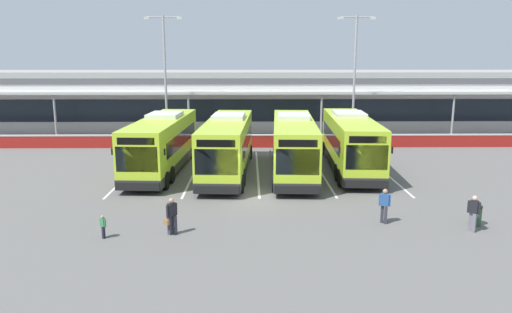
% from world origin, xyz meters
% --- Properties ---
extents(ground_plane, '(200.00, 200.00, 0.00)m').
position_xyz_m(ground_plane, '(0.00, 0.00, 0.00)').
color(ground_plane, '#605E5B').
extents(terminal_building, '(70.00, 13.00, 6.00)m').
position_xyz_m(terminal_building, '(-0.00, 26.91, 3.01)').
color(terminal_building, silver).
rests_on(terminal_building, ground).
extents(red_barrier_wall, '(60.00, 0.40, 1.10)m').
position_xyz_m(red_barrier_wall, '(0.00, 14.50, 0.56)').
color(red_barrier_wall, maroon).
rests_on(red_barrier_wall, ground).
extents(coach_bus_leftmost, '(3.44, 12.27, 3.78)m').
position_xyz_m(coach_bus_leftmost, '(-6.32, 6.15, 1.79)').
color(coach_bus_leftmost, '#B7DB2D').
rests_on(coach_bus_leftmost, ground).
extents(coach_bus_left_centre, '(3.44, 12.27, 3.78)m').
position_xyz_m(coach_bus_left_centre, '(-1.96, 5.43, 1.79)').
color(coach_bus_left_centre, '#B7DB2D').
rests_on(coach_bus_left_centre, ground).
extents(coach_bus_centre, '(3.44, 12.27, 3.78)m').
position_xyz_m(coach_bus_centre, '(2.34, 5.38, 1.79)').
color(coach_bus_centre, '#B7DB2D').
rests_on(coach_bus_centre, ground).
extents(coach_bus_right_centre, '(3.44, 12.27, 3.78)m').
position_xyz_m(coach_bus_right_centre, '(6.28, 6.49, 1.79)').
color(coach_bus_right_centre, '#B7DB2D').
rests_on(coach_bus_right_centre, ground).
extents(bay_stripe_far_west, '(0.14, 13.00, 0.01)m').
position_xyz_m(bay_stripe_far_west, '(-8.40, 6.00, 0.00)').
color(bay_stripe_far_west, silver).
rests_on(bay_stripe_far_west, ground).
extents(bay_stripe_west, '(0.14, 13.00, 0.01)m').
position_xyz_m(bay_stripe_west, '(-4.20, 6.00, 0.00)').
color(bay_stripe_west, silver).
rests_on(bay_stripe_west, ground).
extents(bay_stripe_mid_west, '(0.14, 13.00, 0.01)m').
position_xyz_m(bay_stripe_mid_west, '(0.00, 6.00, 0.00)').
color(bay_stripe_mid_west, silver).
rests_on(bay_stripe_mid_west, ground).
extents(bay_stripe_centre, '(0.14, 13.00, 0.01)m').
position_xyz_m(bay_stripe_centre, '(4.20, 6.00, 0.00)').
color(bay_stripe_centre, silver).
rests_on(bay_stripe_centre, ground).
extents(bay_stripe_mid_east, '(0.14, 13.00, 0.01)m').
position_xyz_m(bay_stripe_mid_east, '(8.40, 6.00, 0.00)').
color(bay_stripe_mid_east, silver).
rests_on(bay_stripe_mid_east, ground).
extents(pedestrian_with_handbag, '(0.56, 0.57, 1.62)m').
position_xyz_m(pedestrian_with_handbag, '(-3.88, -5.75, 0.86)').
color(pedestrian_with_handbag, '#33333D').
rests_on(pedestrian_with_handbag, ground).
extents(pedestrian_in_dark_coat, '(0.47, 0.42, 1.62)m').
position_xyz_m(pedestrian_in_dark_coat, '(9.22, -5.55, 0.87)').
color(pedestrian_in_dark_coat, slate).
rests_on(pedestrian_in_dark_coat, ground).
extents(pedestrian_child, '(0.31, 0.26, 1.00)m').
position_xyz_m(pedestrian_child, '(-6.70, -6.13, 0.54)').
color(pedestrian_child, black).
rests_on(pedestrian_child, ground).
extents(pedestrian_near_bin, '(0.54, 0.37, 1.62)m').
position_xyz_m(pedestrian_near_bin, '(5.64, -4.42, 0.87)').
color(pedestrian_near_bin, '#33333D').
rests_on(pedestrian_near_bin, ground).
extents(lamp_post_west, '(3.24, 0.28, 11.00)m').
position_xyz_m(lamp_post_west, '(-7.92, 17.45, 6.29)').
color(lamp_post_west, '#9E9EA3').
rests_on(lamp_post_west, ground).
extents(lamp_post_centre, '(3.24, 0.28, 11.00)m').
position_xyz_m(lamp_post_centre, '(8.74, 17.36, 6.29)').
color(lamp_post_centre, '#9E9EA3').
rests_on(lamp_post_centre, ground).
extents(litter_bin, '(0.54, 0.54, 0.93)m').
position_xyz_m(litter_bin, '(9.70, -4.77, 0.47)').
color(litter_bin, '#2D5133').
rests_on(litter_bin, ground).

